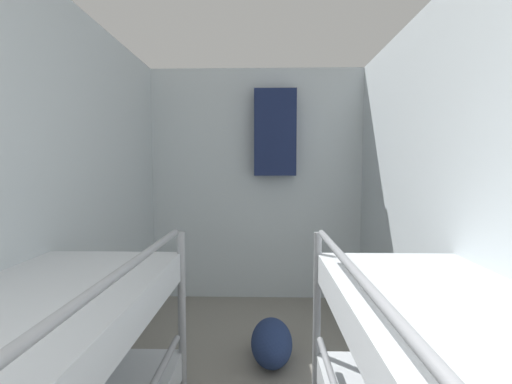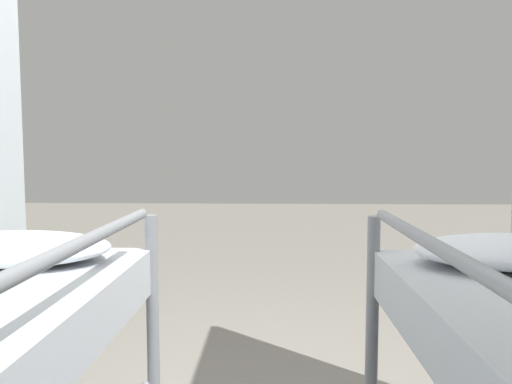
% 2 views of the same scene
% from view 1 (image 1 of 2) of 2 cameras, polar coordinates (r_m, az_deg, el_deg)
% --- Properties ---
extents(wall_left, '(0.06, 4.32, 2.52)m').
position_cam_1_polar(wall_left, '(2.08, -35.97, -2.13)').
color(wall_left, silver).
rests_on(wall_left, ground_plane).
extents(wall_right, '(0.06, 4.32, 2.52)m').
position_cam_1_polar(wall_right, '(1.98, 34.82, -2.36)').
color(wall_right, silver).
rests_on(wall_right, ground_plane).
extents(wall_back, '(2.41, 0.06, 2.52)m').
position_cam_1_polar(wall_back, '(3.78, 0.11, 1.15)').
color(wall_back, silver).
rests_on(wall_back, ground_plane).
extents(duffel_bag, '(0.31, 0.51, 0.31)m').
position_cam_1_polar(duffel_bag, '(2.79, 2.61, -23.73)').
color(duffel_bag, navy).
rests_on(duffel_bag, ground_plane).
extents(hanging_coat, '(0.44, 0.12, 0.90)m').
position_cam_1_polar(hanging_coat, '(3.64, 3.20, 9.84)').
color(hanging_coat, '#192347').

